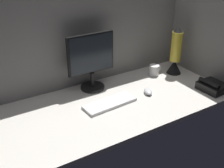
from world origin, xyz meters
TOP-DOWN VIEW (x-y plane):
  - ground_plane at (0.00, 0.00)cm, footprint 180.00×80.00cm
  - cubicle_wall_back at (0.00, 37.50)cm, footprint 180.00×5.00cm
  - cubicle_wall_side at (87.50, 0.00)cm, footprint 5.00×80.00cm
  - monitor at (-1.28, 25.11)cm, footprint 36.07×18.00cm
  - keyboard at (-2.42, -2.78)cm, footprint 37.78×15.44cm
  - mouse at (29.26, -4.17)cm, footprint 8.83×11.01cm
  - mug_ceramic_white at (53.35, 18.58)cm, footprint 11.34×8.15cm
  - lava_lamp at (70.15, 13.25)cm, footprint 12.22×12.22cm
  - desk_phone at (73.26, -24.86)cm, footprint 17.93×19.83cm

SIDE VIEW (x-z plane):
  - ground_plane at x=0.00cm, z-range -3.00..0.00cm
  - keyboard at x=-2.42cm, z-range 0.00..2.00cm
  - mouse at x=29.26cm, z-range 0.00..3.40cm
  - desk_phone at x=73.26cm, z-range -1.21..7.59cm
  - mug_ceramic_white at x=53.35cm, z-range 0.02..8.63cm
  - lava_lamp at x=70.15cm, z-range -3.22..36.78cm
  - monitor at x=-1.28cm, z-range 1.70..43.86cm
  - cubicle_wall_back at x=0.00cm, z-range 0.00..76.66cm
  - cubicle_wall_side at x=87.50cm, z-range 0.00..76.66cm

